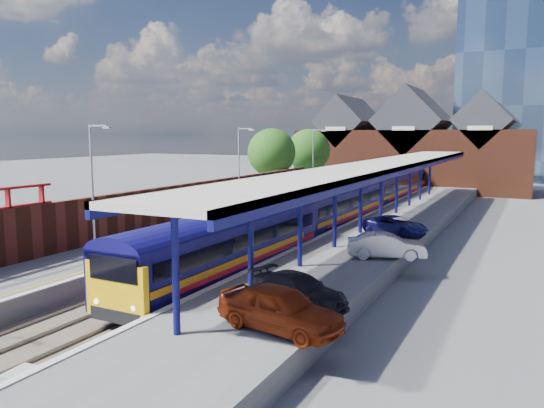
{
  "coord_description": "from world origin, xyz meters",
  "views": [
    {
      "loc": [
        15.11,
        -15.39,
        7.44
      ],
      "look_at": [
        -1.26,
        17.51,
        2.6
      ],
      "focal_mm": 35.0,
      "sensor_mm": 36.0,
      "label": 1
    }
  ],
  "objects_px": {
    "train": "(368,193)",
    "lamp_post_c": "(240,165)",
    "platform_sign": "(267,191)",
    "lamp_post_d": "(314,157)",
    "parked_car_silver": "(386,246)",
    "relay_cabinet": "(23,388)",
    "parked_car_dark": "(299,290)",
    "parked_car_red": "(280,308)",
    "parked_car_blue": "(395,225)",
    "lamp_post_b": "(94,180)"
  },
  "relations": [
    {
      "from": "lamp_post_d",
      "to": "parked_car_dark",
      "type": "relative_size",
      "value": 1.69
    },
    {
      "from": "lamp_post_b",
      "to": "parked_car_silver",
      "type": "bearing_deg",
      "value": 20.73
    },
    {
      "from": "parked_car_dark",
      "to": "parked_car_blue",
      "type": "xyz_separation_m",
      "value": [
        -0.19,
        16.08,
        -0.01
      ]
    },
    {
      "from": "parked_car_silver",
      "to": "lamp_post_c",
      "type": "bearing_deg",
      "value": 35.13
    },
    {
      "from": "parked_car_silver",
      "to": "relay_cabinet",
      "type": "distance_m",
      "value": 18.57
    },
    {
      "from": "lamp_post_b",
      "to": "parked_car_blue",
      "type": "xyz_separation_m",
      "value": [
        13.54,
        12.51,
        -3.4
      ]
    },
    {
      "from": "platform_sign",
      "to": "parked_car_dark",
      "type": "height_order",
      "value": "platform_sign"
    },
    {
      "from": "platform_sign",
      "to": "parked_car_red",
      "type": "distance_m",
      "value": 27.38
    },
    {
      "from": "lamp_post_b",
      "to": "parked_car_blue",
      "type": "height_order",
      "value": "lamp_post_b"
    },
    {
      "from": "train",
      "to": "parked_car_red",
      "type": "height_order",
      "value": "train"
    },
    {
      "from": "lamp_post_c",
      "to": "lamp_post_d",
      "type": "distance_m",
      "value": 16.0
    },
    {
      "from": "lamp_post_d",
      "to": "parked_car_silver",
      "type": "height_order",
      "value": "lamp_post_d"
    },
    {
      "from": "parked_car_dark",
      "to": "train",
      "type": "bearing_deg",
      "value": 29.6
    },
    {
      "from": "parked_car_red",
      "to": "parked_car_blue",
      "type": "distance_m",
      "value": 18.7
    },
    {
      "from": "lamp_post_c",
      "to": "platform_sign",
      "type": "height_order",
      "value": "lamp_post_c"
    },
    {
      "from": "lamp_post_d",
      "to": "parked_car_silver",
      "type": "bearing_deg",
      "value": -60.85
    },
    {
      "from": "parked_car_silver",
      "to": "relay_cabinet",
      "type": "height_order",
      "value": "parked_car_silver"
    },
    {
      "from": "platform_sign",
      "to": "parked_car_silver",
      "type": "relative_size",
      "value": 0.62
    },
    {
      "from": "train",
      "to": "parked_car_red",
      "type": "relative_size",
      "value": 14.81
    },
    {
      "from": "lamp_post_b",
      "to": "platform_sign",
      "type": "distance_m",
      "value": 18.2
    },
    {
      "from": "train",
      "to": "relay_cabinet",
      "type": "relative_size",
      "value": 65.95
    },
    {
      "from": "platform_sign",
      "to": "parked_car_red",
      "type": "height_order",
      "value": "platform_sign"
    },
    {
      "from": "lamp_post_b",
      "to": "platform_sign",
      "type": "relative_size",
      "value": 2.8
    },
    {
      "from": "parked_car_silver",
      "to": "parked_car_dark",
      "type": "bearing_deg",
      "value": 154.12
    },
    {
      "from": "parked_car_dark",
      "to": "lamp_post_b",
      "type": "bearing_deg",
      "value": 93.71
    },
    {
      "from": "parked_car_silver",
      "to": "train",
      "type": "bearing_deg",
      "value": -0.77
    },
    {
      "from": "lamp_post_b",
      "to": "relay_cabinet",
      "type": "height_order",
      "value": "lamp_post_b"
    },
    {
      "from": "relay_cabinet",
      "to": "parked_car_silver",
      "type": "bearing_deg",
      "value": 65.92
    },
    {
      "from": "parked_car_red",
      "to": "relay_cabinet",
      "type": "distance_m",
      "value": 7.88
    },
    {
      "from": "parked_car_silver",
      "to": "parked_car_blue",
      "type": "xyz_separation_m",
      "value": [
        -1.2,
        6.93,
        -0.07
      ]
    },
    {
      "from": "platform_sign",
      "to": "parked_car_red",
      "type": "bearing_deg",
      "value": -62.04
    },
    {
      "from": "relay_cabinet",
      "to": "lamp_post_c",
      "type": "bearing_deg",
      "value": 101.49
    },
    {
      "from": "parked_car_dark",
      "to": "relay_cabinet",
      "type": "relative_size",
      "value": 4.14
    },
    {
      "from": "parked_car_blue",
      "to": "lamp_post_d",
      "type": "bearing_deg",
      "value": 54.52
    },
    {
      "from": "lamp_post_d",
      "to": "platform_sign",
      "type": "relative_size",
      "value": 2.8
    },
    {
      "from": "parked_car_red",
      "to": "platform_sign",
      "type": "bearing_deg",
      "value": 39.89
    },
    {
      "from": "lamp_post_d",
      "to": "parked_car_silver",
      "type": "relative_size",
      "value": 1.73
    },
    {
      "from": "train",
      "to": "lamp_post_c",
      "type": "height_order",
      "value": "lamp_post_c"
    },
    {
      "from": "lamp_post_c",
      "to": "relay_cabinet",
      "type": "bearing_deg",
      "value": -71.94
    },
    {
      "from": "lamp_post_b",
      "to": "platform_sign",
      "type": "height_order",
      "value": "lamp_post_b"
    },
    {
      "from": "platform_sign",
      "to": "parked_car_red",
      "type": "xyz_separation_m",
      "value": [
        12.83,
        -24.17,
        -0.93
      ]
    },
    {
      "from": "parked_car_silver",
      "to": "parked_car_dark",
      "type": "height_order",
      "value": "parked_car_silver"
    },
    {
      "from": "lamp_post_c",
      "to": "platform_sign",
      "type": "distance_m",
      "value": 3.34
    },
    {
      "from": "parked_car_silver",
      "to": "parked_car_blue",
      "type": "distance_m",
      "value": 7.04
    },
    {
      "from": "lamp_post_c",
      "to": "lamp_post_d",
      "type": "xyz_separation_m",
      "value": [
        0.0,
        16.0,
        0.0
      ]
    },
    {
      "from": "parked_car_silver",
      "to": "parked_car_blue",
      "type": "bearing_deg",
      "value": -9.77
    },
    {
      "from": "lamp_post_d",
      "to": "platform_sign",
      "type": "bearing_deg",
      "value": -84.44
    },
    {
      "from": "lamp_post_c",
      "to": "parked_car_dark",
      "type": "xyz_separation_m",
      "value": [
        13.73,
        -19.57,
        -3.39
      ]
    },
    {
      "from": "platform_sign",
      "to": "lamp_post_b",
      "type": "bearing_deg",
      "value": -94.33
    },
    {
      "from": "lamp_post_c",
      "to": "lamp_post_d",
      "type": "relative_size",
      "value": 1.0
    }
  ]
}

